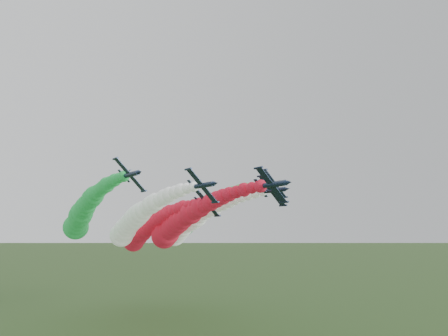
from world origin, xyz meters
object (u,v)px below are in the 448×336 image
at_px(jet_inner_right, 191,222).
at_px(jet_outer_right, 196,216).
at_px(jet_inner_left, 134,221).
at_px(jet_outer_left, 83,214).
at_px(jet_trail, 145,230).
at_px(jet_lead, 180,223).

xyz_separation_m(jet_inner_right, jet_outer_right, (6.11, 6.86, 2.49)).
xyz_separation_m(jet_inner_left, jet_outer_left, (-11.94, 12.16, 2.40)).
bearing_deg(jet_inner_left, jet_outer_left, 134.48).
relative_size(jet_inner_right, jet_outer_left, 1.00).
height_order(jet_inner_right, jet_trail, jet_inner_right).
xyz_separation_m(jet_lead, jet_trail, (0.47, 26.62, -2.21)).
bearing_deg(jet_inner_right, jet_outer_right, 48.31).
height_order(jet_inner_left, jet_trail, jet_inner_left).
bearing_deg(jet_outer_right, jet_lead, -132.53).
xyz_separation_m(jet_inner_left, jet_outer_right, (26.35, 7.58, 2.32)).
distance_m(jet_inner_left, jet_outer_right, 27.52).
bearing_deg(jet_inner_right, jet_lead, -133.08).
bearing_deg(jet_outer_left, jet_outer_right, -6.81).
bearing_deg(jet_lead, jet_inner_right, 46.92).
bearing_deg(jet_outer_right, jet_outer_left, 173.19).
distance_m(jet_inner_left, jet_trail, 20.52).
xyz_separation_m(jet_lead, jet_inner_left, (-10.61, 9.57, 0.51)).
bearing_deg(jet_outer_right, jet_inner_right, -131.69).
bearing_deg(jet_trail, jet_inner_left, -123.03).
distance_m(jet_inner_right, jet_outer_left, 34.25).
height_order(jet_inner_left, jet_outer_right, jet_outer_right).
relative_size(jet_inner_left, jet_outer_left, 1.00).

